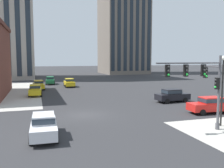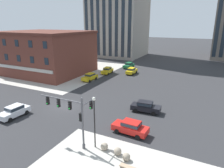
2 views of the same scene
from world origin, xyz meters
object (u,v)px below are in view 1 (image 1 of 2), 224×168
object	(u,v)px
traffic_signal_main	(204,81)
car_main_southbound_near	(69,82)
car_parked_curb	(172,95)
car_cross_westbound	(210,104)
car_main_mid	(44,125)
street_lamp_corner_near	(222,83)
car_main_northbound_near	(39,84)
car_main_northbound_far	(35,90)
car_cross_eastbound	(50,80)

from	to	relation	value
traffic_signal_main	car_main_southbound_near	bearing A→B (deg)	100.47
traffic_signal_main	car_parked_curb	bearing A→B (deg)	69.67
car_main_southbound_near	car_cross_westbound	size ratio (longest dim) A/B	0.98
traffic_signal_main	car_main_mid	distance (m)	12.47
street_lamp_corner_near	car_main_northbound_near	bearing A→B (deg)	115.45
car_main_northbound_far	car_main_southbound_near	xyz separation A→B (m)	(6.46, 10.14, 0.00)
traffic_signal_main	car_main_southbound_near	distance (m)	33.66
car_main_northbound_near	car_cross_eastbound	xyz separation A→B (m)	(2.57, 8.76, 0.00)
car_cross_westbound	car_cross_eastbound	bearing A→B (deg)	112.29
car_main_southbound_near	street_lamp_corner_near	bearing A→B (deg)	-75.57
traffic_signal_main	car_main_northbound_far	distance (m)	26.23
street_lamp_corner_near	car_cross_westbound	size ratio (longest dim) A/B	1.30
street_lamp_corner_near	car_main_northbound_far	bearing A→B (deg)	123.61
car_cross_westbound	car_parked_curb	xyz separation A→B (m)	(-0.28, 6.90, 0.00)
car_main_northbound_near	car_main_northbound_far	distance (m)	7.65
car_main_northbound_far	car_cross_westbound	world-z (taller)	same
street_lamp_corner_near	car_cross_eastbound	size ratio (longest dim) A/B	1.29
traffic_signal_main	car_parked_curb	distance (m)	12.93
street_lamp_corner_near	car_cross_westbound	distance (m)	5.65
car_main_mid	car_cross_westbound	bearing A→B (deg)	10.53
car_main_mid	traffic_signal_main	bearing A→B (deg)	-8.58
car_cross_eastbound	car_main_mid	size ratio (longest dim) A/B	1.02
car_main_mid	street_lamp_corner_near	bearing A→B (deg)	-4.97
car_main_southbound_near	car_main_mid	world-z (taller)	same
car_main_northbound_near	car_main_mid	distance (m)	28.66
car_main_northbound_far	traffic_signal_main	bearing A→B (deg)	-61.20
car_parked_curb	traffic_signal_main	bearing A→B (deg)	-110.33
street_lamp_corner_near	car_main_northbound_far	xyz separation A→B (m)	(-14.80, 22.27, -2.71)
street_lamp_corner_near	car_main_mid	size ratio (longest dim) A/B	1.31
traffic_signal_main	car_cross_eastbound	bearing A→B (deg)	103.50
car_parked_curb	car_main_mid	xyz separation A→B (m)	(-16.35, -10.00, 0.00)
car_cross_eastbound	car_main_mid	distance (m)	37.51
traffic_signal_main	car_main_mid	world-z (taller)	traffic_signal_main
traffic_signal_main	car_cross_westbound	xyz separation A→B (m)	(4.65, 4.90, -2.94)
car_main_northbound_near	car_parked_curb	distance (m)	24.82
car_main_northbound_near	car_cross_westbound	xyz separation A→B (m)	(16.64, -25.57, 0.00)
car_main_northbound_far	car_cross_westbound	bearing A→B (deg)	-46.19
car_main_northbound_far	car_main_mid	world-z (taller)	same
car_main_northbound_far	street_lamp_corner_near	bearing A→B (deg)	-56.39
street_lamp_corner_near	car_parked_curb	bearing A→B (deg)	79.26
car_cross_eastbound	car_cross_westbound	bearing A→B (deg)	-67.71
car_main_northbound_near	car_main_mid	world-z (taller)	same
car_main_northbound_far	car_main_southbound_near	world-z (taller)	same
street_lamp_corner_near	car_parked_curb	world-z (taller)	street_lamp_corner_near
car_cross_eastbound	car_main_mid	bearing A→B (deg)	-93.91
car_main_southbound_near	car_main_mid	size ratio (longest dim) A/B	0.99
car_main_northbound_near	car_cross_westbound	bearing A→B (deg)	-56.94
car_main_northbound_near	car_main_southbound_near	bearing A→B (deg)	23.08
street_lamp_corner_near	car_main_southbound_near	world-z (taller)	street_lamp_corner_near
traffic_signal_main	car_cross_westbound	size ratio (longest dim) A/B	1.30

